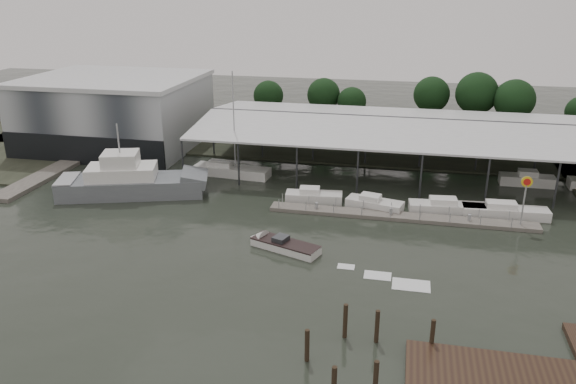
% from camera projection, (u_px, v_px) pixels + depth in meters
% --- Properties ---
extents(ground, '(200.00, 200.00, 0.00)m').
position_uv_depth(ground, '(237.00, 246.00, 53.28)').
color(ground, '#252B23').
rests_on(ground, ground).
extents(land_strip_far, '(140.00, 30.00, 0.30)m').
position_uv_depth(land_strip_far, '(312.00, 135.00, 91.72)').
color(land_strip_far, '#383C2D').
rests_on(land_strip_far, ground).
extents(land_strip_west, '(20.00, 40.00, 0.30)m').
position_uv_depth(land_strip_west, '(50.00, 140.00, 88.60)').
color(land_strip_west, '#383C2D').
rests_on(land_strip_west, ground).
extents(storage_warehouse, '(24.50, 20.50, 10.50)m').
position_uv_depth(storage_warehouse, '(116.00, 111.00, 84.37)').
color(storage_warehouse, '#A2A9AD').
rests_on(storage_warehouse, ground).
extents(covered_boat_shed, '(58.24, 24.00, 6.96)m').
position_uv_depth(covered_boat_shed, '(423.00, 124.00, 73.44)').
color(covered_boat_shed, silver).
rests_on(covered_boat_shed, ground).
extents(trawler_dock, '(3.00, 18.00, 0.50)m').
position_uv_depth(trawler_dock, '(45.00, 176.00, 71.92)').
color(trawler_dock, slate).
rests_on(trawler_dock, ground).
extents(floating_dock, '(28.00, 2.00, 1.40)m').
position_uv_depth(floating_dock, '(400.00, 217.00, 59.42)').
color(floating_dock, slate).
rests_on(floating_dock, ground).
extents(shell_fuel_sign, '(1.10, 0.18, 5.55)m').
position_uv_depth(shell_fuel_sign, '(525.00, 192.00, 55.75)').
color(shell_fuel_sign, '#999C9F').
rests_on(shell_fuel_sign, ground).
extents(grey_trawler, '(17.80, 9.85, 8.84)m').
position_uv_depth(grey_trawler, '(133.00, 182.00, 65.63)').
color(grey_trawler, slate).
rests_on(grey_trawler, ground).
extents(white_sailboat, '(10.12, 3.46, 13.64)m').
position_uv_depth(white_sailboat, '(231.00, 171.00, 72.51)').
color(white_sailboat, silver).
rests_on(white_sailboat, ground).
extents(speedboat_underway, '(17.66, 7.84, 2.00)m').
position_uv_depth(speedboat_underway, '(280.00, 244.00, 52.65)').
color(speedboat_underway, silver).
rests_on(speedboat_underway, ground).
extents(moored_cruiser_0, '(6.58, 2.83, 1.70)m').
position_uv_depth(moored_cruiser_0, '(313.00, 196.00, 63.90)').
color(moored_cruiser_0, silver).
rests_on(moored_cruiser_0, ground).
extents(moored_cruiser_1, '(6.51, 3.64, 1.70)m').
position_uv_depth(moored_cruiser_1, '(374.00, 204.00, 61.74)').
color(moored_cruiser_1, silver).
rests_on(moored_cruiser_1, ground).
extents(moored_cruiser_2, '(8.33, 2.92, 1.70)m').
position_uv_depth(moored_cruiser_2, '(447.00, 207.00, 60.82)').
color(moored_cruiser_2, silver).
rests_on(moored_cruiser_2, ground).
extents(moored_cruiser_3, '(8.95, 2.67, 1.70)m').
position_uv_depth(moored_cruiser_3, '(505.00, 211.00, 59.71)').
color(moored_cruiser_3, silver).
rests_on(moored_cruiser_3, ground).
extents(mooring_pilings, '(8.39, 7.64, 3.62)m').
position_uv_depth(mooring_pilings, '(361.00, 353.00, 36.15)').
color(mooring_pilings, '#34271A').
rests_on(mooring_pilings, ground).
extents(horizon_tree_line, '(68.79, 9.90, 10.13)m').
position_uv_depth(horizon_tree_line, '(463.00, 100.00, 90.58)').
color(horizon_tree_line, black).
rests_on(horizon_tree_line, ground).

